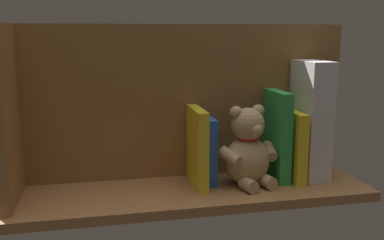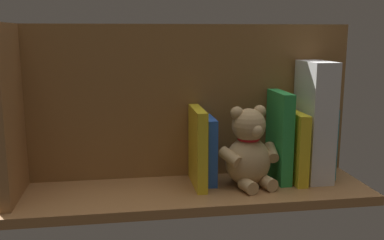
% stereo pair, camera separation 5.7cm
% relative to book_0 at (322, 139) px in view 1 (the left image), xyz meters
% --- Properties ---
extents(ground_plane, '(0.84, 0.25, 0.02)m').
position_rel_book_0_xyz_m(ground_plane, '(0.36, 0.04, -0.10)').
color(ground_plane, '#9E6B3D').
extents(shelf_back_panel, '(0.84, 0.02, 0.38)m').
position_rel_book_0_xyz_m(shelf_back_panel, '(0.36, -0.06, 0.10)').
color(shelf_back_panel, olive).
rests_on(shelf_back_panel, ground_plane).
extents(shelf_side_divider, '(0.02, 0.19, 0.38)m').
position_rel_book_0_xyz_m(shelf_side_divider, '(0.76, 0.04, 0.10)').
color(shelf_side_divider, '#9E6B3D').
rests_on(shelf_side_divider, ground_plane).
extents(book_0, '(0.01, 0.09, 0.18)m').
position_rel_book_0_xyz_m(book_0, '(0.00, 0.00, 0.00)').
color(book_0, teal).
rests_on(book_0, ground_plane).
extents(dictionary_thick_white, '(0.06, 0.13, 0.30)m').
position_rel_book_0_xyz_m(dictionary_thick_white, '(0.05, 0.02, 0.06)').
color(dictionary_thick_white, silver).
rests_on(dictionary_thick_white, ground_plane).
extents(book_1, '(0.03, 0.14, 0.17)m').
position_rel_book_0_xyz_m(book_1, '(0.10, 0.02, -0.00)').
color(book_1, yellow).
rests_on(book_1, ground_plane).
extents(book_2, '(0.03, 0.12, 0.22)m').
position_rel_book_0_xyz_m(book_2, '(0.13, 0.01, 0.02)').
color(book_2, green).
rests_on(book_2, ground_plane).
extents(teddy_bear, '(0.15, 0.14, 0.19)m').
position_rel_book_0_xyz_m(teddy_bear, '(0.22, 0.04, -0.00)').
color(teddy_bear, tan).
rests_on(teddy_bear, ground_plane).
extents(book_3, '(0.02, 0.10, 0.16)m').
position_rel_book_0_xyz_m(book_3, '(0.31, 0.00, -0.01)').
color(book_3, blue).
rests_on(book_3, ground_plane).
extents(book_4, '(0.02, 0.14, 0.19)m').
position_rel_book_0_xyz_m(book_4, '(0.34, 0.02, 0.00)').
color(book_4, yellow).
rests_on(book_4, ground_plane).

